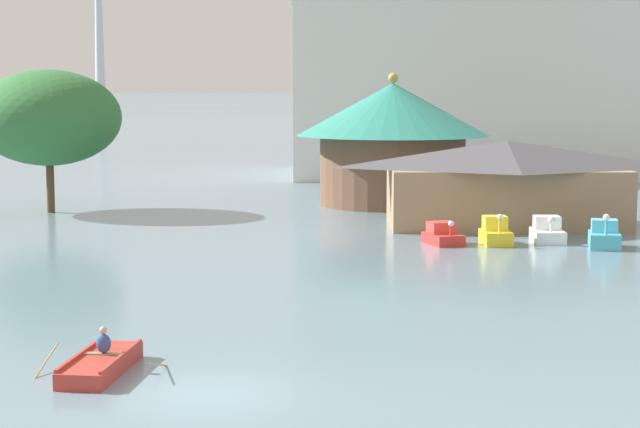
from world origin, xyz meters
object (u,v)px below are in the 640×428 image
at_px(pedal_boat_cyan, 610,237).
at_px(boathouse, 512,182).
at_px(shoreline_tree_tall_left, 54,118).
at_px(background_building_block, 508,85).
at_px(pedal_boat_red, 448,236).
at_px(pedal_boat_yellow, 501,233).
at_px(rowboat_with_rower, 106,364).
at_px(pedal_boat_white, 553,232).
at_px(green_roof_pavilion, 398,136).

height_order(pedal_boat_cyan, boathouse, boathouse).
xyz_separation_m(boathouse, shoreline_tree_tall_left, (-28.19, 7.09, 3.47)).
bearing_deg(background_building_block, pedal_boat_red, -102.98).
height_order(pedal_boat_yellow, background_building_block, background_building_block).
xyz_separation_m(pedal_boat_cyan, boathouse, (-3.60, 8.43, 2.06)).
bearing_deg(pedal_boat_cyan, rowboat_with_rower, -29.78).
height_order(rowboat_with_rower, background_building_block, background_building_block).
bearing_deg(pedal_boat_red, background_building_block, 148.65).
bearing_deg(pedal_boat_yellow, pedal_boat_cyan, 73.75).
bearing_deg(rowboat_with_rower, pedal_boat_cyan, 146.48).
bearing_deg(boathouse, pedal_boat_white, -79.62).
bearing_deg(rowboat_with_rower, boathouse, 159.31).
xyz_separation_m(pedal_boat_white, green_roof_pavilion, (-6.98, 18.14, 4.21)).
xyz_separation_m(pedal_boat_cyan, green_roof_pavilion, (-9.43, 20.26, 4.16)).
height_order(pedal_boat_yellow, shoreline_tree_tall_left, shoreline_tree_tall_left).
bearing_deg(boathouse, pedal_boat_cyan, -66.85).
bearing_deg(pedal_boat_red, boathouse, 129.57).
relative_size(pedal_boat_yellow, shoreline_tree_tall_left, 0.25).
relative_size(boathouse, background_building_block, 0.38).
distance_m(rowboat_with_rower, pedal_boat_cyan, 31.96).
xyz_separation_m(pedal_boat_red, pedal_boat_white, (5.60, 0.78, 0.08)).
bearing_deg(pedal_boat_yellow, shoreline_tree_tall_left, -121.40).
distance_m(pedal_boat_yellow, background_building_block, 46.34).
distance_m(green_roof_pavilion, background_building_block, 28.78).
height_order(pedal_boat_white, background_building_block, background_building_block).
relative_size(pedal_boat_white, shoreline_tree_tall_left, 0.29).
bearing_deg(boathouse, shoreline_tree_tall_left, 165.88).
bearing_deg(shoreline_tree_tall_left, green_roof_pavilion, 11.97).
distance_m(pedal_boat_white, shoreline_tree_tall_left, 32.74).
relative_size(boathouse, shoreline_tree_tall_left, 1.56).
xyz_separation_m(boathouse, green_roof_pavilion, (-5.82, 11.84, 2.11)).
height_order(pedal_boat_yellow, pedal_boat_cyan, pedal_boat_cyan).
bearing_deg(green_roof_pavilion, pedal_boat_white, -68.96).
distance_m(green_roof_pavilion, shoreline_tree_tall_left, 22.91).
height_order(pedal_boat_cyan, background_building_block, background_building_block).
relative_size(rowboat_with_rower, boathouse, 0.29).
xyz_separation_m(pedal_boat_red, boathouse, (4.44, 7.09, 2.18)).
relative_size(pedal_boat_yellow, green_roof_pavilion, 0.18).
bearing_deg(boathouse, pedal_boat_yellow, -103.40).
distance_m(pedal_boat_yellow, green_roof_pavilion, 19.90).
bearing_deg(shoreline_tree_tall_left, pedal_boat_red, -30.85).
xyz_separation_m(pedal_boat_red, shoreline_tree_tall_left, (-23.75, 14.19, 5.66)).
bearing_deg(pedal_boat_white, shoreline_tree_tall_left, -112.25).
relative_size(green_roof_pavilion, background_building_block, 0.34).
bearing_deg(pedal_boat_cyan, pedal_boat_white, -120.32).
relative_size(pedal_boat_red, pedal_boat_white, 0.98).
bearing_deg(background_building_block, shoreline_tree_tall_left, -137.94).
relative_size(rowboat_with_rower, pedal_boat_white, 1.55).
relative_size(pedal_boat_yellow, boathouse, 0.16).
xyz_separation_m(pedal_boat_yellow, boathouse, (1.71, 7.18, 2.06)).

